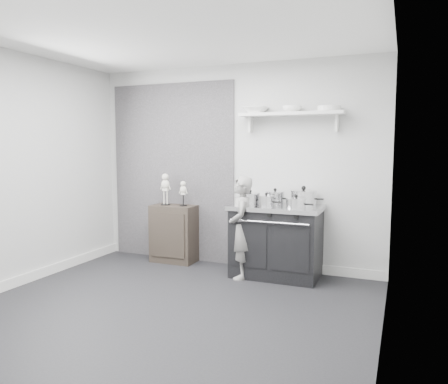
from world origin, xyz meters
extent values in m
plane|color=black|center=(0.00, 0.00, 0.00)|extent=(4.00, 4.00, 0.00)
cube|color=#ACACAA|center=(0.00, 1.80, 1.35)|extent=(4.00, 0.02, 2.70)
cube|color=#ACACAA|center=(0.00, -1.80, 1.35)|extent=(4.00, 0.02, 2.70)
cube|color=#ACACAA|center=(-2.00, 0.00, 1.35)|extent=(0.02, 3.60, 2.70)
cube|color=#ACACAA|center=(2.00, 0.00, 1.35)|extent=(0.02, 3.60, 2.70)
cube|color=silver|center=(0.00, 0.00, 2.70)|extent=(4.00, 3.60, 0.02)
cube|color=black|center=(-0.95, 1.79, 1.25)|extent=(1.90, 0.02, 2.50)
cube|color=silver|center=(1.00, 1.78, 0.06)|extent=(2.00, 0.03, 0.12)
cube|color=silver|center=(-1.98, 0.00, 0.06)|extent=(0.03, 3.60, 0.12)
cube|color=silver|center=(0.80, 1.67, 2.02)|extent=(1.30, 0.26, 0.04)
cube|color=silver|center=(0.25, 1.74, 1.90)|extent=(0.03, 0.12, 0.20)
cube|color=silver|center=(1.35, 1.74, 1.90)|extent=(0.03, 0.12, 0.20)
cube|color=black|center=(0.69, 1.48, 0.42)|extent=(1.05, 0.63, 0.84)
cube|color=silver|center=(0.69, 1.48, 0.87)|extent=(1.12, 0.67, 0.05)
cube|color=black|center=(0.44, 1.16, 0.44)|extent=(0.44, 0.02, 0.55)
cube|color=black|center=(0.94, 1.16, 0.44)|extent=(0.44, 0.02, 0.55)
cylinder|color=silver|center=(0.69, 1.13, 0.74)|extent=(0.95, 0.02, 0.02)
cylinder|color=black|center=(0.37, 1.15, 0.82)|extent=(0.04, 0.03, 0.04)
cylinder|color=black|center=(0.69, 1.15, 0.82)|extent=(0.04, 0.03, 0.04)
cylinder|color=black|center=(1.01, 1.15, 0.82)|extent=(0.04, 0.03, 0.04)
cube|color=black|center=(-0.83, 1.61, 0.40)|extent=(0.62, 0.36, 0.80)
imported|color=gray|center=(0.30, 1.25, 0.63)|extent=(0.44, 0.53, 1.26)
cylinder|color=silver|center=(0.37, 1.39, 0.96)|extent=(0.24, 0.24, 0.13)
cylinder|color=silver|center=(0.37, 1.39, 1.04)|extent=(0.24, 0.24, 0.02)
sphere|color=black|center=(0.37, 1.39, 1.07)|extent=(0.04, 0.04, 0.04)
cylinder|color=black|center=(0.53, 1.39, 0.96)|extent=(0.10, 0.02, 0.02)
cylinder|color=silver|center=(0.63, 1.60, 0.97)|extent=(0.23, 0.23, 0.14)
cylinder|color=silver|center=(0.63, 1.60, 1.05)|extent=(0.24, 0.24, 0.02)
sphere|color=black|center=(0.63, 1.60, 1.08)|extent=(0.04, 0.04, 0.04)
cylinder|color=black|center=(0.79, 1.60, 0.97)|extent=(0.10, 0.02, 0.02)
cylinder|color=silver|center=(0.99, 1.60, 0.98)|extent=(0.31, 0.31, 0.17)
cylinder|color=silver|center=(0.99, 1.60, 1.07)|extent=(0.32, 0.32, 0.02)
sphere|color=black|center=(0.99, 1.60, 1.11)|extent=(0.06, 0.06, 0.06)
cylinder|color=black|center=(1.19, 1.60, 0.98)|extent=(0.10, 0.02, 0.02)
cylinder|color=silver|center=(0.97, 1.30, 0.95)|extent=(0.23, 0.23, 0.11)
cylinder|color=silver|center=(0.97, 1.30, 1.01)|extent=(0.23, 0.23, 0.02)
sphere|color=black|center=(0.97, 1.30, 1.04)|extent=(0.04, 0.04, 0.04)
cylinder|color=black|center=(1.12, 1.30, 0.95)|extent=(0.10, 0.02, 0.02)
cylinder|color=silver|center=(0.60, 1.33, 0.96)|extent=(0.19, 0.19, 0.12)
cylinder|color=silver|center=(0.60, 1.33, 1.02)|extent=(0.20, 0.20, 0.02)
sphere|color=black|center=(0.60, 1.33, 1.05)|extent=(0.03, 0.03, 0.03)
cylinder|color=black|center=(0.73, 1.33, 0.96)|extent=(0.10, 0.02, 0.02)
imported|color=white|center=(0.34, 1.67, 2.08)|extent=(0.32, 0.32, 0.08)
imported|color=white|center=(0.81, 1.67, 2.08)|extent=(0.24, 0.24, 0.07)
cylinder|color=white|center=(1.26, 1.67, 2.07)|extent=(0.27, 0.27, 0.06)
camera|label=1|loc=(2.12, -3.70, 1.62)|focal=35.00mm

